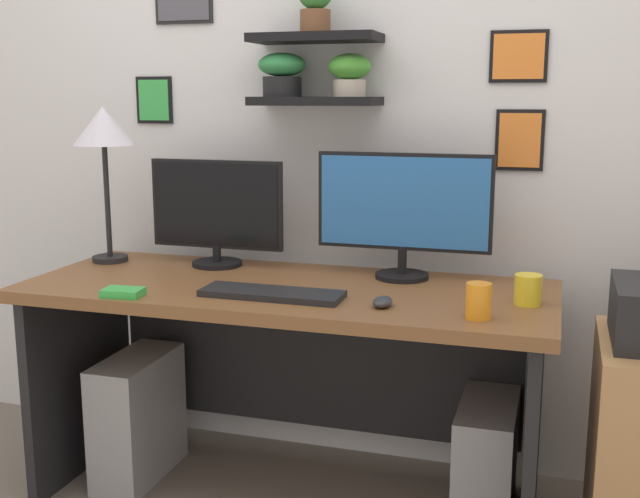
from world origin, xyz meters
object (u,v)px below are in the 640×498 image
Objects in this scene: cell_phone at (528,290)px; monitor_right at (404,209)px; keyboard at (272,294)px; computer_tower_right at (486,460)px; pen_cup at (478,301)px; scissors_tray at (123,292)px; monitor_left at (217,211)px; computer_tower_left at (138,416)px; desk_lamp at (104,134)px; coffee_mug at (528,290)px; computer_mouse at (383,302)px; desk at (292,341)px.

monitor_right is at bearing 165.38° from cell_phone.
computer_tower_right is (0.65, 0.23, -0.57)m from keyboard.
pen_cup is at bearing -55.05° from monitor_right.
monitor_right is at bearing 124.95° from pen_cup.
scissors_tray is at bearing -147.18° from monitor_right.
monitor_left reaches higher than computer_tower_left.
monitor_left is at bearing 7.78° from desk_lamp.
coffee_mug is 0.75× the size of scissors_tray.
pen_cup is (1.39, -0.37, -0.42)m from desk_lamp.
computer_tower_left is at bearing -166.66° from monitor_right.
monitor_right reaches higher than pen_cup.
computer_mouse is 1.08m from computer_tower_left.
desk is 19.05× the size of coffee_mug.
computer_tower_right is at bearing 3.66° from computer_tower_left.
computer_tower_left is at bearing 165.12° from keyboard.
scissors_tray is at bearing -161.64° from computer_tower_right.
computer_mouse is 0.80m from scissors_tray.
scissors_tray is at bearing -142.08° from desk.
monitor_left reaches higher than pen_cup.
keyboard is 4.89× the size of computer_mouse.
desk_lamp is at bearing 157.62° from keyboard.
computer_tower_right is (0.02, 0.29, -0.61)m from pen_cup.
desk_lamp is at bearing 125.84° from scissors_tray.
keyboard is 4.89× the size of coffee_mug.
monitor_left is 1.25m from computer_tower_right.
desk is 0.65m from computer_tower_left.
desk is 3.90× the size of keyboard.
scissors_tray is (-1.19, -0.43, 0.01)m from cell_phone.
coffee_mug is 0.62m from computer_tower_right.
desk_lamp is at bearing 173.37° from coffee_mug.
computer_tower_right is at bearing -151.17° from cell_phone.
desk_lamp is 0.71m from scissors_tray.
keyboard is 4.40× the size of pen_cup.
computer_mouse reaches higher than cell_phone.
computer_tower_right is at bearing -3.29° from desk_lamp.
scissors_tray is (-0.09, -0.50, -0.19)m from monitor_left.
cell_phone is 1.40× the size of pen_cup.
pen_cup is at bearing -93.72° from computer_tower_right.
pen_cup is (0.98, -0.42, -0.15)m from monitor_left.
computer_tower_left is (-1.32, -0.14, -0.53)m from cell_phone.
coffee_mug is 0.23m from pen_cup.
desk_lamp is at bearing -177.05° from monitor_right.
pen_cup is at bearing -9.80° from computer_tower_left.
cell_phone is (0.75, 0.30, -0.01)m from keyboard.
monitor_left is 1.11× the size of computer_tower_left.
desk is 4.29× the size of computer_tower_right.
keyboard is 0.80m from computer_tower_left.
desk is at bearing -7.97° from desk_lamp.
computer_mouse is 0.28m from pen_cup.
computer_mouse is 0.16× the size of desk_lamp.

